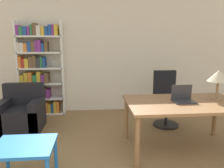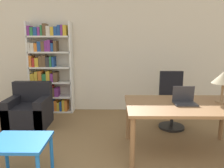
{
  "view_description": "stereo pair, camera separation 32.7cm",
  "coord_description": "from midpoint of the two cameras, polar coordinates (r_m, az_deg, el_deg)",
  "views": [
    {
      "loc": [
        -0.29,
        -0.58,
        1.63
      ],
      "look_at": [
        -0.0,
        2.62,
        1.0
      ],
      "focal_mm": 35.0,
      "sensor_mm": 36.0,
      "label": 1
    },
    {
      "loc": [
        0.04,
        -0.6,
        1.63
      ],
      "look_at": [
        -0.0,
        2.62,
        1.0
      ],
      "focal_mm": 35.0,
      "sensor_mm": 36.0,
      "label": 2
    }
  ],
  "objects": [
    {
      "name": "wall_back",
      "position": [
        5.13,
        -3.74,
        7.91
      ],
      "size": [
        8.0,
        0.06,
        2.7
      ],
      "color": "beige",
      "rests_on": "ground_plane"
    },
    {
      "name": "desk",
      "position": [
        3.37,
        15.54,
        -5.93
      ],
      "size": [
        1.68,
        1.04,
        0.75
      ],
      "color": "olive",
      "rests_on": "ground_plane"
    },
    {
      "name": "laptop",
      "position": [
        3.35,
        15.44,
        -3.6
      ],
      "size": [
        0.31,
        0.23,
        0.24
      ],
      "color": "#2D2D33",
      "rests_on": "desk"
    },
    {
      "name": "table_lamp",
      "position": [
        3.6,
        23.77,
        1.79
      ],
      "size": [
        0.33,
        0.33,
        0.46
      ],
      "color": "olive",
      "rests_on": "desk"
    },
    {
      "name": "office_chair",
      "position": [
        4.38,
        11.76,
        -4.27
      ],
      "size": [
        0.48,
        0.48,
        1.07
      ],
      "color": "black",
      "rests_on": "ground_plane"
    },
    {
      "name": "side_table_blue",
      "position": [
        2.74,
        -25.26,
        -15.66
      ],
      "size": [
        0.65,
        0.55,
        0.53
      ],
      "color": "blue",
      "rests_on": "ground_plane"
    },
    {
      "name": "armchair",
      "position": [
        4.51,
        -24.46,
        -7.27
      ],
      "size": [
        0.75,
        0.7,
        0.84
      ],
      "color": "black",
      "rests_on": "ground_plane"
    },
    {
      "name": "bookshelf",
      "position": [
        5.16,
        -20.41,
        3.15
      ],
      "size": [
        0.98,
        0.28,
        2.06
      ],
      "color": "white",
      "rests_on": "ground_plane"
    }
  ]
}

